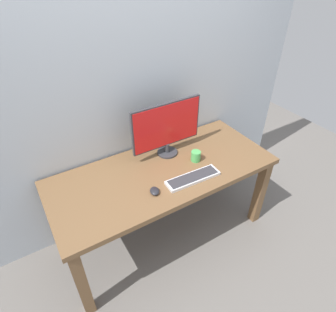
{
  "coord_description": "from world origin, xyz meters",
  "views": [
    {
      "loc": [
        -0.87,
        -1.49,
        2.18
      ],
      "look_at": [
        0.04,
        0.0,
        0.88
      ],
      "focal_mm": 30.23,
      "sensor_mm": 36.0,
      "label": 1
    }
  ],
  "objects_px": {
    "desk": "(163,180)",
    "coffee_mug": "(196,156)",
    "mouse": "(155,191)",
    "keyboard_primary": "(193,178)",
    "monitor": "(167,127)"
  },
  "relations": [
    {
      "from": "monitor",
      "to": "keyboard_primary",
      "type": "bearing_deg",
      "value": -91.39
    },
    {
      "from": "mouse",
      "to": "coffee_mug",
      "type": "height_order",
      "value": "coffee_mug"
    },
    {
      "from": "desk",
      "to": "coffee_mug",
      "type": "bearing_deg",
      "value": -6.22
    },
    {
      "from": "desk",
      "to": "mouse",
      "type": "bearing_deg",
      "value": -134.39
    },
    {
      "from": "monitor",
      "to": "keyboard_primary",
      "type": "xyz_separation_m",
      "value": [
        -0.01,
        -0.4,
        -0.24
      ]
    },
    {
      "from": "desk",
      "to": "coffee_mug",
      "type": "height_order",
      "value": "coffee_mug"
    },
    {
      "from": "desk",
      "to": "mouse",
      "type": "xyz_separation_m",
      "value": [
        -0.18,
        -0.19,
        0.12
      ]
    },
    {
      "from": "desk",
      "to": "monitor",
      "type": "height_order",
      "value": "monitor"
    },
    {
      "from": "keyboard_primary",
      "to": "mouse",
      "type": "xyz_separation_m",
      "value": [
        -0.32,
        0.02,
        0.0
      ]
    },
    {
      "from": "coffee_mug",
      "to": "keyboard_primary",
      "type": "bearing_deg",
      "value": -130.87
    },
    {
      "from": "coffee_mug",
      "to": "desk",
      "type": "bearing_deg",
      "value": 173.78
    },
    {
      "from": "mouse",
      "to": "coffee_mug",
      "type": "xyz_separation_m",
      "value": [
        0.47,
        0.16,
        0.03
      ]
    },
    {
      "from": "coffee_mug",
      "to": "monitor",
      "type": "bearing_deg",
      "value": 124.15
    },
    {
      "from": "monitor",
      "to": "mouse",
      "type": "relative_size",
      "value": 6.92
    },
    {
      "from": "mouse",
      "to": "coffee_mug",
      "type": "bearing_deg",
      "value": 35.45
    }
  ]
}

